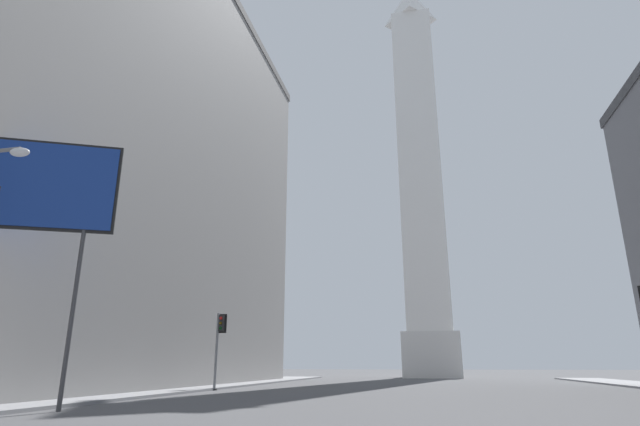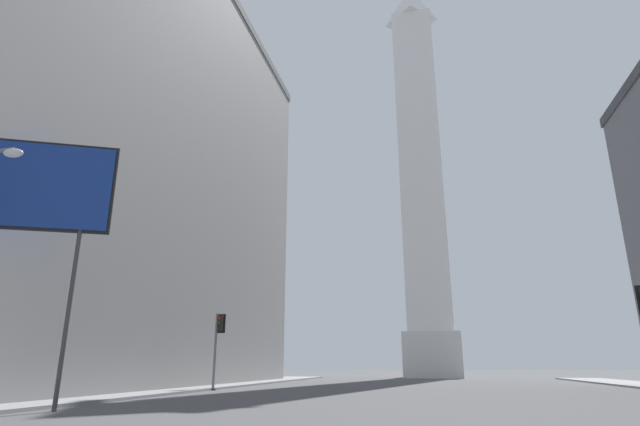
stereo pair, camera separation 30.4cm
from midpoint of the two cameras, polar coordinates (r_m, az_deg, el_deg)
sidewalk_left at (r=31.47m, az=-22.00°, el=-18.70°), size 5.00×85.41×0.15m
building_left at (r=45.44m, az=-27.64°, el=7.09°), size 22.48×55.62×37.35m
obelisk at (r=77.24m, az=11.51°, el=4.96°), size 7.60×7.60×62.94m
traffic_light_mid_left at (r=36.67m, az=-11.37°, el=-13.91°), size 0.78×0.51×5.17m
billboard_sign at (r=23.76m, az=-30.44°, el=2.28°), size 6.37×3.10×10.73m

